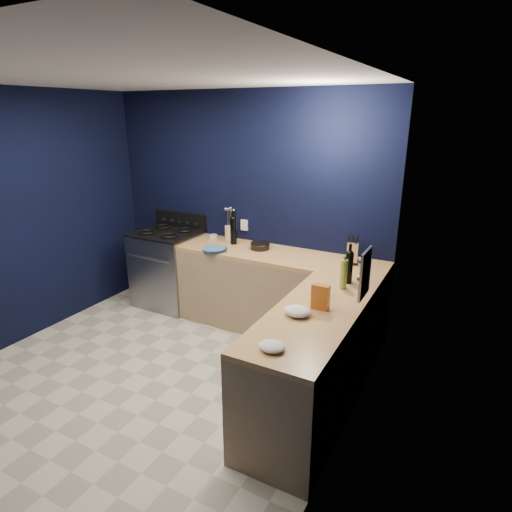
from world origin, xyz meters
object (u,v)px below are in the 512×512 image
Objects in this scene: plate_stack at (214,249)px; utensil_crock at (230,232)px; gas_range at (169,269)px; crouton_bag at (320,297)px; knife_block at (352,253)px.

plate_stack is 0.49m from utensil_crock.
crouton_bag reaches higher than gas_range.
knife_block reaches higher than crouton_bag.
plate_stack is 1.30× the size of knife_block.
utensil_crock is 1.54m from knife_block.
utensil_crock is at bearing 159.22° from knife_block.
knife_block is (2.29, 0.12, 0.54)m from gas_range.
gas_range is at bearing 167.75° from knife_block.
knife_block is (1.53, -0.15, 0.02)m from utensil_crock.
crouton_bag is at bearing -39.29° from utensil_crock.
plate_stack is at bearing 149.49° from crouton_bag.
crouton_bag is at bearing -23.91° from gas_range.
utensil_crock is at bearing 19.54° from gas_range.
plate_stack is (0.85, -0.21, 0.46)m from gas_range.
gas_range is at bearing -160.46° from utensil_crock.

